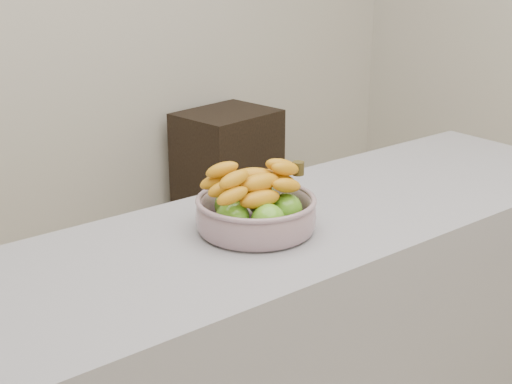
# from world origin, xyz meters

# --- Properties ---
(counter) EXTENTS (2.00, 0.60, 0.90)m
(counter) POSITION_xyz_m (0.00, 0.37, 0.45)
(counter) COLOR gray
(counter) RESTS_ON ground
(cabinet) EXTENTS (0.49, 0.42, 0.80)m
(cabinet) POSITION_xyz_m (0.78, 1.78, 0.40)
(cabinet) COLOR black
(cabinet) RESTS_ON ground
(fruit_bowl) EXTENTS (0.29, 0.29, 0.16)m
(fruit_bowl) POSITION_xyz_m (-0.16, 0.37, 0.95)
(fruit_bowl) COLOR #A9BBCB
(fruit_bowl) RESTS_ON counter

